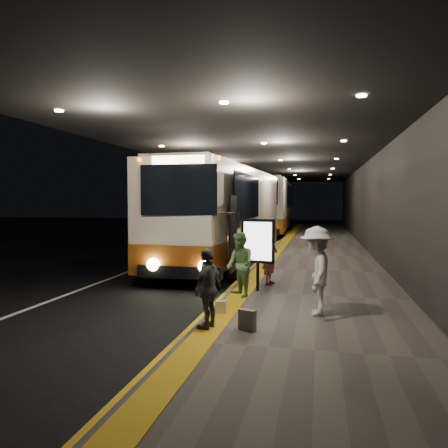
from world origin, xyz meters
The scene contains 18 objects.
ground centered at (0.00, 0.00, 0.00)m, with size 90.00×90.00×0.00m, color black.
lane_line_white centered at (-1.80, 5.00, 0.01)m, with size 0.12×50.00×0.01m, color silver.
kerb_stripe_yellow centered at (2.35, 5.00, 0.01)m, with size 0.18×50.00×0.01m, color gold.
sidewalk centered at (4.75, 5.00, 0.07)m, with size 4.50×50.00×0.15m, color #514C44.
tactile_strip centered at (2.85, 5.00, 0.16)m, with size 0.50×50.00×0.01m, color gold.
terminal_wall centered at (7.00, 5.00, 3.00)m, with size 0.10×50.00×6.00m, color black.
support_columns centered at (-1.50, 4.00, 2.20)m, with size 0.80×24.80×4.40m.
canopy centered at (2.50, 5.00, 4.60)m, with size 9.00×50.00×0.40m, color black.
coach_main centered at (1.02, 3.11, 1.80)m, with size 3.08×12.13×3.75m.
coach_second centered at (1.08, 19.29, 1.93)m, with size 3.02×12.87×4.03m.
passenger_boarding centered at (3.44, -1.95, 0.99)m, with size 0.61×0.40×1.68m, color #A5504D.
passenger_waiting_green centered at (2.89, -3.68, 0.95)m, with size 0.77×0.48×1.59m, color #517D45.
passenger_waiting_white centered at (4.75, -5.02, 1.07)m, with size 1.19×0.55×1.84m, color beige.
passenger_waiting_grey centered at (2.80, -6.46, 0.90)m, with size 0.87×0.45×1.49m, color #4F5054.
bag_polka centered at (3.53, -6.42, 0.34)m, with size 0.31×0.13×0.38m, color black.
bag_plain centered at (2.80, -5.41, 0.29)m, with size 0.22×0.13×0.28m, color silver.
info_sign centered at (3.22, -2.90, 1.43)m, with size 0.90×0.27×1.89m.
stanchion_post centered at (2.75, -1.88, 0.66)m, with size 0.05×0.05×1.03m, color black.
Camera 1 is at (4.80, -14.19, 2.52)m, focal length 35.00 mm.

